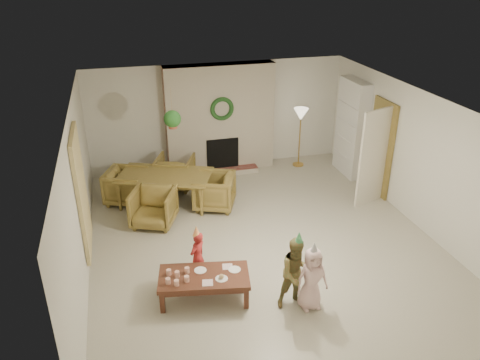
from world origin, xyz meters
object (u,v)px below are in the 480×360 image
object	(u,v)px
child_pink	(312,279)
dining_table	(165,190)
dining_chair_left	(127,186)
dining_chair_near	(153,207)
dining_chair_right	(214,191)
coffee_table_top	(204,277)
child_red	(198,257)
dining_chair_far	(175,172)
child_plaid	(297,273)

from	to	relation	value
child_pink	dining_table	bearing A→B (deg)	110.29
dining_chair_left	dining_chair_near	bearing A→B (deg)	-135.00
dining_chair_right	child_pink	bearing A→B (deg)	34.30
dining_table	dining_chair_left	world-z (taller)	dining_chair_left
dining_chair_near	child_pink	xyz separation A→B (m)	(1.95, -2.96, 0.13)
coffee_table_top	child_red	distance (m)	0.44
dining_chair_far	dining_chair_left	xyz separation A→B (m)	(-1.06, -0.44, 0.00)
dining_chair_near	child_pink	bearing A→B (deg)	-34.22
dining_chair_far	child_pink	bearing A→B (deg)	129.00
dining_table	child_pink	distance (m)	4.06
child_red	dining_chair_near	bearing A→B (deg)	-118.39
dining_chair_near	dining_chair_left	distance (m)	1.15
dining_chair_near	dining_chair_right	distance (m)	1.30
dining_chair_right	child_pink	xyz separation A→B (m)	(0.71, -3.32, 0.13)
coffee_table_top	dining_chair_left	bearing A→B (deg)	115.93
dining_chair_far	dining_chair_left	size ratio (longest dim) A/B	1.00
dining_chair_far	child_plaid	bearing A→B (deg)	127.03
dining_chair_near	coffee_table_top	distance (m)	2.42
dining_chair_left	child_pink	world-z (taller)	child_pink
dining_chair_near	child_plaid	size ratio (longest dim) A/B	0.71
dining_chair_right	coffee_table_top	world-z (taller)	dining_chair_right
dining_chair_left	child_red	world-z (taller)	child_red
child_red	child_pink	world-z (taller)	child_pink
dining_table	child_red	size ratio (longest dim) A/B	2.11
child_red	child_pink	distance (m)	1.79
dining_chair_left	child_red	bearing A→B (deg)	-140.34
dining_table	dining_chair_near	xyz separation A→B (m)	(-0.31, -0.75, 0.03)
dining_table	dining_chair_left	distance (m)	0.81
coffee_table_top	child_pink	xyz separation A→B (m)	(1.45, -0.59, 0.11)
coffee_table_top	child_red	xyz separation A→B (m)	(-0.01, 0.44, 0.06)
child_red	dining_chair_right	bearing A→B (deg)	-150.86
child_red	coffee_table_top	bearing A→B (deg)	49.07
dining_chair_left	child_pink	bearing A→B (deg)	-126.85
dining_chair_far	dining_chair_right	world-z (taller)	same
dining_chair_near	coffee_table_top	xyz separation A→B (m)	(0.51, -2.37, 0.02)
dining_chair_left	coffee_table_top	xyz separation A→B (m)	(0.95, -3.43, 0.02)
dining_table	child_plaid	bearing A→B (deg)	-45.74
dining_chair_left	coffee_table_top	world-z (taller)	dining_chair_left
dining_chair_right	child_red	bearing A→B (deg)	4.11
child_pink	child_red	bearing A→B (deg)	141.40
dining_table	child_plaid	xyz separation A→B (m)	(1.45, -3.61, 0.23)
dining_chair_left	child_plaid	world-z (taller)	child_plaid
dining_table	child_pink	size ratio (longest dim) A/B	1.89
dining_chair_right	dining_chair_far	bearing A→B (deg)	-128.66
dining_chair_near	dining_chair_far	distance (m)	1.63
child_plaid	dining_chair_right	bearing A→B (deg)	97.25
dining_table	child_pink	xyz separation A→B (m)	(1.65, -3.71, 0.16)
dining_chair_left	dining_chair_right	world-z (taller)	same
dining_table	child_plaid	size ratio (longest dim) A/B	1.66
dining_chair_far	coffee_table_top	size ratio (longest dim) A/B	0.60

